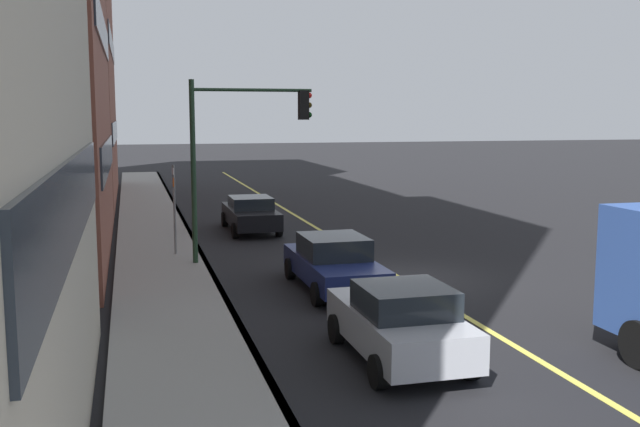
% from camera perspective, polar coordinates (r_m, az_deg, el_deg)
% --- Properties ---
extents(ground, '(200.00, 200.00, 0.00)m').
position_cam_1_polar(ground, '(21.00, 6.34, -5.07)').
color(ground, black).
extents(sidewalk_slab, '(80.00, 2.79, 0.15)m').
position_cam_1_polar(sidewalk_slab, '(19.64, -11.87, -5.87)').
color(sidewalk_slab, gray).
rests_on(sidewalk_slab, ground).
extents(curb_edge, '(80.00, 0.16, 0.15)m').
position_cam_1_polar(curb_edge, '(19.74, -8.03, -5.70)').
color(curb_edge, slate).
rests_on(curb_edge, ground).
extents(lane_stripe_center, '(80.00, 0.16, 0.01)m').
position_cam_1_polar(lane_stripe_center, '(21.00, 6.34, -5.05)').
color(lane_stripe_center, '#D8CC4C').
rests_on(lane_stripe_center, ground).
extents(car_navy, '(4.65, 1.94, 1.46)m').
position_cam_1_polar(car_navy, '(19.39, 1.10, -3.90)').
color(car_navy, navy).
rests_on(car_navy, ground).
extents(car_black, '(4.68, 1.91, 1.41)m').
position_cam_1_polar(car_black, '(29.20, -5.49, -0.01)').
color(car_black, black).
rests_on(car_black, ground).
extents(car_silver, '(3.93, 1.93, 1.51)m').
position_cam_1_polar(car_silver, '(13.93, 6.30, -8.49)').
color(car_silver, '#A8AAB2').
rests_on(car_silver, ground).
extents(traffic_light_mast, '(0.28, 3.78, 5.70)m').
position_cam_1_polar(traffic_light_mast, '(22.35, -6.35, 5.79)').
color(traffic_light_mast, '#1E3823').
rests_on(traffic_light_mast, ground).
extents(street_sign_post, '(0.60, 0.08, 3.06)m').
position_cam_1_polar(street_sign_post, '(23.87, -11.39, 0.74)').
color(street_sign_post, slate).
rests_on(street_sign_post, ground).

